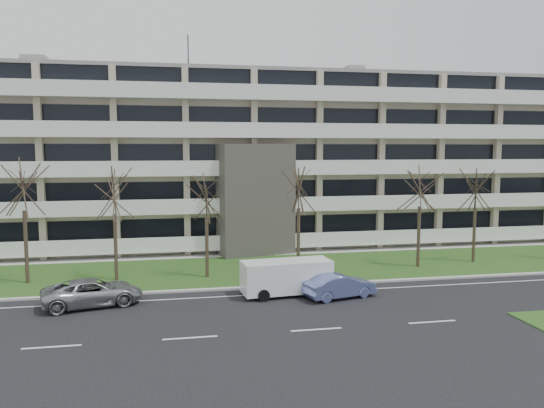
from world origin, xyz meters
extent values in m
plane|color=black|center=(0.00, 0.00, 0.00)|extent=(160.00, 160.00, 0.00)
cube|color=#2E4F1A|center=(0.00, 13.00, 0.03)|extent=(90.00, 10.00, 0.06)
cube|color=#B2B2AD|center=(0.00, 8.00, 0.06)|extent=(90.00, 0.35, 0.12)
cube|color=#B2B2AD|center=(0.00, 18.50, 0.04)|extent=(90.00, 2.00, 0.08)
cube|color=white|center=(0.00, 6.50, 0.01)|extent=(90.00, 0.12, 0.01)
cube|color=beige|center=(0.00, 25.50, 7.50)|extent=(60.00, 12.00, 15.00)
cube|color=gray|center=(0.00, 25.50, 15.15)|extent=(60.50, 12.50, 0.30)
cube|color=#4C4742|center=(0.00, 18.50, 4.50)|extent=(6.39, 3.69, 9.00)
cube|color=black|center=(0.00, 18.30, 2.00)|extent=(4.92, 1.19, 3.50)
cube|color=gray|center=(-18.00, 25.50, 15.90)|extent=(2.00, 2.00, 1.20)
cylinder|color=black|center=(-5.00, 25.50, 17.00)|extent=(0.10, 0.10, 3.50)
cube|color=black|center=(0.00, 19.48, 2.10)|extent=(58.00, 0.10, 1.80)
cube|color=white|center=(0.00, 18.80, 0.60)|extent=(58.00, 1.40, 0.22)
cube|color=white|center=(0.00, 18.15, 1.20)|extent=(58.00, 0.08, 1.00)
cube|color=black|center=(0.00, 19.48, 5.10)|extent=(58.00, 0.10, 1.80)
cube|color=white|center=(0.00, 18.80, 3.60)|extent=(58.00, 1.40, 0.22)
cube|color=white|center=(0.00, 18.15, 4.20)|extent=(58.00, 0.08, 1.00)
cube|color=black|center=(0.00, 19.48, 8.10)|extent=(58.00, 0.10, 1.80)
cube|color=white|center=(0.00, 18.80, 6.60)|extent=(58.00, 1.40, 0.22)
cube|color=white|center=(0.00, 18.15, 7.20)|extent=(58.00, 0.08, 1.00)
cube|color=black|center=(0.00, 19.48, 11.10)|extent=(58.00, 0.10, 1.80)
cube|color=white|center=(0.00, 18.80, 9.60)|extent=(58.00, 1.40, 0.22)
cube|color=white|center=(0.00, 18.15, 10.20)|extent=(58.00, 0.08, 1.00)
cube|color=black|center=(0.00, 19.48, 14.10)|extent=(58.00, 0.10, 1.80)
cube|color=white|center=(0.00, 18.80, 12.60)|extent=(58.00, 1.40, 0.22)
cube|color=white|center=(0.00, 18.15, 13.20)|extent=(58.00, 0.08, 1.00)
imported|color=#A1A3A8|center=(-11.10, 6.11, 0.74)|extent=(5.78, 3.64, 1.49)
imported|color=#7080C2|center=(2.81, 5.03, 0.71)|extent=(4.52, 2.51, 1.41)
cube|color=white|center=(-0.11, 6.24, 1.12)|extent=(5.42, 2.42, 1.85)
cube|color=black|center=(-0.11, 6.24, 1.66)|extent=(5.02, 2.24, 0.68)
cube|color=white|center=(2.36, 6.46, 0.97)|extent=(0.51, 1.87, 1.17)
cylinder|color=black|center=(-1.68, 5.11, 0.34)|extent=(0.70, 0.30, 0.68)
cylinder|color=black|center=(-1.85, 7.05, 0.34)|extent=(0.70, 0.30, 0.68)
cylinder|color=black|center=(1.62, 5.42, 0.34)|extent=(0.70, 0.30, 0.68)
cylinder|color=black|center=(1.45, 7.36, 0.34)|extent=(0.70, 0.30, 0.68)
cylinder|color=#382B21|center=(-15.90, 11.85, 2.37)|extent=(0.24, 0.24, 4.73)
cylinder|color=#382B21|center=(-10.36, 11.55, 2.21)|extent=(0.24, 0.24, 4.42)
cylinder|color=#382B21|center=(-4.46, 11.29, 2.06)|extent=(0.24, 0.24, 4.12)
cylinder|color=#382B21|center=(1.85, 11.38, 2.28)|extent=(0.24, 0.24, 4.55)
cylinder|color=#382B21|center=(10.89, 11.55, 2.23)|extent=(0.24, 0.24, 4.47)
cylinder|color=#382B21|center=(15.82, 12.36, 2.10)|extent=(0.24, 0.24, 4.20)
camera|label=1|loc=(-6.70, -23.80, 8.66)|focal=35.00mm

